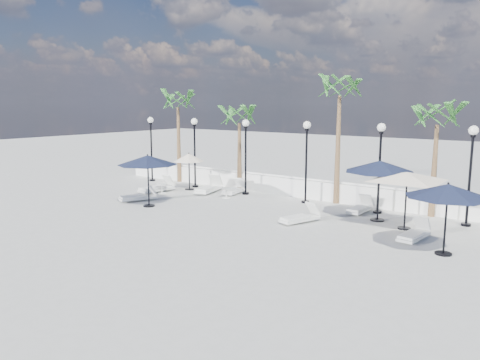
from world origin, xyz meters
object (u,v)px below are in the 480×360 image
Objects in this scene: lounger_1 at (157,188)px; parasol_cream_sq_a at (407,172)px; lounger_0 at (138,196)px; lounger_6 at (414,234)px; lounger_5 at (360,208)px; parasol_navy_mid at (380,167)px; parasol_cream_small at (189,158)px; lounger_2 at (235,190)px; parasol_navy_left at (148,160)px; lounger_3 at (209,188)px; parasol_navy_right at (448,191)px; lounger_4 at (300,217)px.

parasol_cream_sq_a is at bearing 8.18° from lounger_1.
lounger_6 is at bearing 29.48° from lounger_0.
lounger_5 is (9.52, 4.06, -0.01)m from lounger_0.
parasol_cream_small is (-10.70, 0.49, -0.46)m from parasol_navy_mid.
parasol_cream_small is at bearing -179.78° from lounger_2.
parasol_navy_left reaches higher than parasol_cream_sq_a.
lounger_3 is 9.48m from parasol_navy_mid.
lounger_2 is 0.72× the size of parasol_navy_right.
lounger_1 is at bearing -169.25° from lounger_5.
lounger_2 is 0.39× the size of parasol_cream_sq_a.
parasol_navy_right reaches higher than lounger_4.
lounger_2 is at bearing 172.96° from parasol_navy_mid.
parasol_navy_left is at bearing -116.03° from lounger_2.
parasol_navy_right is at bearing 24.71° from lounger_0.
parasol_cream_small reaches higher than lounger_1.
lounger_2 is at bearing 169.75° from lounger_4.
lounger_6 is 0.87× the size of parasol_cream_small.
parasol_navy_left is at bearing -158.36° from parasol_navy_mid.
parasol_navy_mid is (2.33, 2.13, 1.97)m from lounger_4.
lounger_0 reaches higher than lounger_6.
lounger_5 is at bearing 16.72° from lounger_1.
parasol_navy_right is (5.53, -0.75, 1.79)m from lounger_4.
lounger_3 is at bearing 89.40° from parasol_navy_left.
parasol_cream_small reaches higher than lounger_3.
lounger_4 is at bearing -0.33° from lounger_1.
parasol_navy_left is at bearing -71.70° from parasol_cream_small.
parasol_navy_left is (-0.04, -4.16, 1.85)m from lounger_3.
parasol_cream_sq_a is at bearing 125.40° from lounger_6.
lounger_2 is 0.91× the size of parasol_cream_small.
parasol_cream_sq_a is at bearing -5.28° from parasol_cream_small.
lounger_5 is at bearing -11.29° from lounger_3.
lounger_2 is 5.22m from parasol_navy_left.
lounger_4 is at bearing 30.76° from lounger_0.
parasol_navy_mid is (11.52, 1.12, 1.93)m from lounger_1.
lounger_2 is at bearing 74.11° from parasol_navy_left.
lounger_0 is at bearing -167.75° from parasol_cream_sq_a.
parasol_navy_right reaches higher than lounger_6.
lounger_0 is 0.73× the size of parasol_navy_right.
lounger_6 is 12.99m from parasol_cream_small.
parasol_navy_left is (1.30, -0.50, 1.89)m from lounger_0.
parasol_navy_right is (11.18, -3.87, 1.79)m from lounger_2.
parasol_navy_mid is at bearing 40.17° from lounger_0.
lounger_6 is (3.09, -2.72, -0.00)m from lounger_5.
lounger_6 is 11.61m from parasol_navy_left.
parasol_navy_right is at bearing -41.10° from lounger_5.
lounger_4 is 0.39× the size of parasol_cream_sq_a.
lounger_0 is at bearing -124.31° from lounger_3.
parasol_cream_small is (-8.37, 2.62, 1.51)m from lounger_4.
lounger_2 is 1.00× the size of lounger_4.
lounger_0 is 12.31m from parasol_cream_sq_a.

